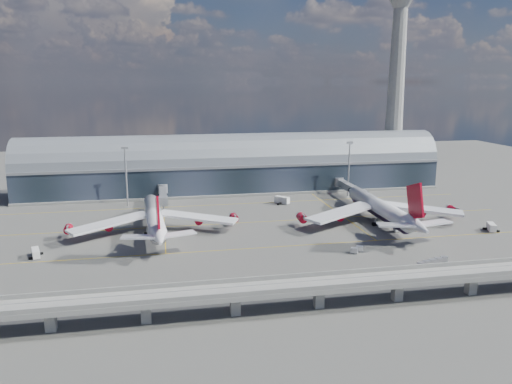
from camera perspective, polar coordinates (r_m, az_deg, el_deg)
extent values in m
plane|color=#474744|center=(171.92, 1.46, -5.23)|extent=(500.00, 500.00, 0.00)
cube|color=gold|center=(162.66, 2.23, -6.28)|extent=(200.00, 0.25, 0.01)
cube|color=gold|center=(190.66, 0.17, -3.44)|extent=(200.00, 0.25, 0.01)
cube|color=gold|center=(219.19, -1.35, -1.33)|extent=(200.00, 0.25, 0.01)
cube|color=gold|center=(196.94, -10.46, -3.13)|extent=(0.25, 80.00, 0.01)
cube|color=gold|center=(209.20, 9.08, -2.16)|extent=(0.25, 80.00, 0.01)
cube|color=#1C262F|center=(244.75, -2.47, 1.80)|extent=(200.00, 28.00, 14.00)
cylinder|color=gray|center=(243.55, -2.48, 3.42)|extent=(200.00, 28.00, 28.00)
cube|color=gray|center=(229.89, -1.96, 2.88)|extent=(200.00, 1.00, 1.20)
cube|color=gray|center=(246.01, -2.45, 0.33)|extent=(200.00, 30.00, 1.20)
cube|color=gray|center=(275.41, 15.15, 1.94)|extent=(18.00, 18.00, 8.00)
cone|color=gray|center=(271.25, 15.65, 10.48)|extent=(10.00, 10.00, 90.00)
cone|color=gray|center=(274.05, 16.26, 20.33)|extent=(16.00, 16.00, 8.00)
cube|color=gray|center=(120.21, 7.23, -10.53)|extent=(220.00, 8.50, 1.20)
cube|color=gray|center=(116.30, 7.86, -10.77)|extent=(220.00, 0.40, 1.20)
cube|color=gray|center=(123.30, 6.66, -9.36)|extent=(220.00, 0.40, 1.20)
cube|color=gray|center=(118.65, 7.47, -10.51)|extent=(220.00, 0.12, 0.12)
cube|color=gray|center=(121.27, 7.01, -9.98)|extent=(220.00, 0.12, 0.12)
cube|color=gray|center=(118.63, -22.42, -13.34)|extent=(2.20, 2.20, 5.00)
cube|color=gray|center=(116.17, -12.46, -13.21)|extent=(2.20, 2.20, 5.00)
cube|color=gray|center=(117.12, -2.39, -12.69)|extent=(2.20, 2.20, 5.00)
cube|color=gray|center=(121.41, 7.19, -11.83)|extent=(2.20, 2.20, 5.00)
cube|color=gray|center=(128.69, 15.84, -10.78)|extent=(2.20, 2.20, 5.00)
cube|color=gray|center=(138.51, 23.36, -9.66)|extent=(2.20, 2.20, 5.00)
cylinder|color=gray|center=(219.01, -14.61, 1.60)|extent=(0.70, 0.70, 25.00)
cube|color=gray|center=(217.06, -14.79, 4.89)|extent=(3.00, 0.40, 1.00)
cylinder|color=gray|center=(234.68, 10.56, 2.50)|extent=(0.70, 0.70, 25.00)
cube|color=gray|center=(232.86, 10.68, 5.58)|extent=(3.00, 0.40, 1.00)
cylinder|color=white|center=(180.66, -11.56, -2.78)|extent=(8.56, 47.80, 5.74)
cone|color=white|center=(206.32, -11.96, -0.89)|extent=(6.15, 7.50, 5.74)
cone|color=white|center=(153.35, -10.99, -5.22)|extent=(6.37, 11.08, 5.74)
cube|color=#9D0619|center=(153.98, -11.17, -2.41)|extent=(1.26, 10.74, 11.87)
cube|color=white|center=(179.12, -16.32, -3.40)|extent=(28.40, 21.18, 2.32)
cube|color=white|center=(180.37, -6.75, -2.86)|extent=(29.27, 18.55, 2.32)
cylinder|color=#9D0619|center=(181.30, -16.45, -3.75)|extent=(3.13, 4.64, 2.87)
cylinder|color=#9D0619|center=(182.38, -20.64, -3.95)|extent=(3.13, 4.64, 2.87)
cylinder|color=#9D0619|center=(182.58, -6.64, -3.20)|extent=(3.13, 4.64, 2.87)
cylinder|color=#9D0619|center=(184.74, -2.54, -2.94)|extent=(3.13, 4.64, 2.87)
cylinder|color=gray|center=(197.93, -11.77, -2.71)|extent=(0.45, 0.45, 2.69)
cylinder|color=gray|center=(178.26, -12.36, -4.43)|extent=(0.54, 0.54, 2.69)
cylinder|color=gray|center=(178.50, -10.52, -4.32)|extent=(0.54, 0.54, 2.69)
cylinder|color=black|center=(178.51, -12.35, -4.69)|extent=(2.05, 1.46, 1.34)
cylinder|color=black|center=(178.75, -10.51, -4.58)|extent=(2.05, 1.46, 1.34)
cylinder|color=white|center=(194.49, 13.94, -1.68)|extent=(6.35, 48.89, 5.86)
cone|color=white|center=(219.07, 11.02, 0.03)|extent=(5.94, 8.14, 5.86)
cone|color=white|center=(168.86, 18.04, -3.79)|extent=(5.98, 12.18, 5.86)
cube|color=#9D0619|center=(169.54, 17.73, -1.03)|extent=(0.83, 12.08, 13.37)
cube|color=white|center=(186.97, 9.76, -2.31)|extent=(30.76, 21.19, 2.50)
cube|color=white|center=(199.91, 18.30, -1.81)|extent=(30.61, 21.67, 2.50)
cylinder|color=black|center=(194.88, 13.92, -2.14)|extent=(5.42, 43.87, 4.98)
cylinder|color=#9D0619|center=(189.07, 9.36, -2.70)|extent=(3.28, 5.08, 3.23)
cylinder|color=#9D0619|center=(184.88, 5.25, -2.93)|extent=(3.28, 5.08, 3.23)
cylinder|color=#9D0619|center=(202.34, 18.14, -2.16)|extent=(3.28, 5.08, 3.23)
cylinder|color=#9D0619|center=(209.34, 21.53, -1.94)|extent=(3.28, 5.08, 3.23)
cylinder|color=gray|center=(210.85, 11.97, -1.74)|extent=(0.50, 0.50, 3.03)
cylinder|color=gray|center=(190.75, 13.48, -3.32)|extent=(0.61, 0.61, 3.03)
cylinder|color=gray|center=(193.41, 15.24, -3.19)|extent=(0.61, 0.61, 3.03)
cylinder|color=black|center=(191.01, 13.47, -3.59)|extent=(2.24, 1.54, 1.51)
cylinder|color=black|center=(193.67, 15.22, -3.47)|extent=(2.24, 1.54, 1.51)
cube|color=gray|center=(217.05, -10.58, -0.27)|extent=(3.00, 24.00, 3.00)
cube|color=gray|center=(205.35, -10.54, -1.00)|extent=(3.60, 3.60, 3.40)
cylinder|color=gray|center=(228.78, -10.62, 0.38)|extent=(4.40, 4.40, 4.00)
cylinder|color=gray|center=(206.18, -10.51, -1.94)|extent=(0.50, 0.50, 3.40)
cylinder|color=black|center=(206.51, -10.49, -2.31)|extent=(1.40, 0.80, 0.80)
cube|color=gray|center=(231.07, 10.67, 0.50)|extent=(3.00, 28.00, 3.00)
cube|color=gray|center=(218.43, 12.01, -0.25)|extent=(3.60, 3.60, 3.40)
cylinder|color=gray|center=(243.85, 9.47, 1.17)|extent=(4.40, 4.40, 4.00)
cylinder|color=gray|center=(219.21, 11.97, -1.15)|extent=(0.50, 0.50, 3.40)
cylinder|color=black|center=(219.52, 11.96, -1.49)|extent=(1.40, 0.80, 0.80)
cube|color=silver|center=(167.07, -23.87, -6.36)|extent=(3.67, 6.49, 2.29)
cylinder|color=black|center=(169.01, -23.52, -6.48)|extent=(2.34, 1.38, 0.79)
cylinder|color=black|center=(165.76, -24.16, -6.90)|extent=(2.34, 1.38, 0.79)
cube|color=silver|center=(174.36, -11.54, -4.73)|extent=(4.66, 2.31, 2.37)
cylinder|color=black|center=(174.72, -11.04, -5.04)|extent=(0.93, 2.32, 0.82)
cylinder|color=black|center=(174.64, -12.00, -5.09)|extent=(0.93, 2.32, 0.82)
cube|color=silver|center=(186.20, 16.49, -3.91)|extent=(7.23, 2.41, 2.32)
cylinder|color=black|center=(187.42, 17.11, -4.17)|extent=(0.92, 2.27, 0.80)
cylinder|color=black|center=(185.56, 15.83, -4.25)|extent=(0.92, 2.27, 0.80)
cube|color=silver|center=(197.80, 25.30, -3.62)|extent=(4.27, 6.20, 2.51)
cylinder|color=black|center=(198.99, 24.82, -3.81)|extent=(2.56, 1.73, 0.87)
cylinder|color=black|center=(197.20, 25.73, -4.04)|extent=(2.56, 1.73, 0.87)
cube|color=silver|center=(209.01, 15.94, -2.00)|extent=(2.69, 5.59, 2.87)
cylinder|color=black|center=(210.82, 15.69, -2.22)|extent=(2.79, 1.07, 0.99)
cylinder|color=black|center=(207.83, 16.14, -2.46)|extent=(2.79, 1.07, 0.99)
cube|color=silver|center=(218.73, 3.00, -0.90)|extent=(6.38, 6.51, 2.85)
cylinder|color=black|center=(220.81, 3.26, -1.11)|extent=(2.67, 2.61, 0.99)
cylinder|color=black|center=(217.25, 2.72, -1.33)|extent=(2.67, 2.61, 0.99)
cube|color=gray|center=(130.23, -11.50, -11.34)|extent=(2.79, 2.23, 0.30)
cube|color=#B6B6BB|center=(129.91, -11.51, -11.01)|extent=(2.37, 2.02, 1.52)
cube|color=gray|center=(130.88, -10.37, -11.16)|extent=(2.79, 2.23, 0.30)
cube|color=#B6B6BB|center=(130.56, -10.38, -10.84)|extent=(2.37, 2.02, 1.52)
cube|color=gray|center=(131.57, -9.25, -10.99)|extent=(2.79, 2.23, 0.30)
cube|color=#B6B6BB|center=(131.25, -9.26, -10.66)|extent=(2.37, 2.02, 1.52)
cube|color=gray|center=(152.44, 18.28, -8.15)|extent=(2.65, 2.18, 0.29)
cube|color=#B6B6BB|center=(152.18, 18.29, -7.88)|extent=(2.26, 1.96, 1.43)
cube|color=gray|center=(154.21, 18.90, -7.95)|extent=(2.65, 2.18, 0.29)
cube|color=#B6B6BB|center=(153.95, 18.92, -7.69)|extent=(2.26, 1.96, 1.43)
cube|color=gray|center=(155.99, 19.50, -7.76)|extent=(2.65, 2.18, 0.29)
cube|color=#B6B6BB|center=(155.74, 19.52, -7.50)|extent=(2.26, 1.96, 1.43)
cube|color=gray|center=(157.80, 20.10, -7.58)|extent=(2.65, 2.18, 0.29)
cube|color=#B6B6BB|center=(157.55, 20.12, -7.31)|extent=(2.26, 1.96, 1.43)
cube|color=gray|center=(159.62, 20.67, -7.39)|extent=(2.65, 2.18, 0.29)
cube|color=#B6B6BB|center=(159.38, 20.70, -7.13)|extent=(2.26, 1.96, 1.43)
cube|color=gray|center=(159.45, 11.14, -6.81)|extent=(2.94, 2.62, 0.31)
cube|color=#B6B6BB|center=(159.19, 11.15, -6.54)|extent=(2.53, 2.33, 1.53)
cube|color=gray|center=(161.44, 11.74, -6.60)|extent=(2.94, 2.62, 0.31)
cube|color=#B6B6BB|center=(161.18, 11.75, -6.32)|extent=(2.53, 2.33, 1.53)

